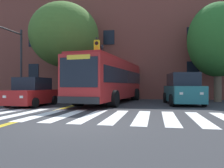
{
  "coord_description": "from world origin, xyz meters",
  "views": [
    {
      "loc": [
        2.48,
        -7.14,
        1.32
      ],
      "look_at": [
        0.05,
        8.79,
        1.42
      ],
      "focal_mm": 35.0,
      "sensor_mm": 36.0,
      "label": 1
    }
  ],
  "objects_px": {
    "car_teal_far_lane": "(183,90)",
    "car_silver_behind_bus": "(122,88)",
    "car_red_near_lane": "(33,93)",
    "traffic_light_far_corner": "(9,50)",
    "city_bus": "(113,80)",
    "traffic_light_overhead": "(100,60)",
    "street_tree_curbside_large": "(217,40)",
    "street_tree_curbside_small": "(65,35)"
  },
  "relations": [
    {
      "from": "car_silver_behind_bus",
      "to": "traffic_light_far_corner",
      "type": "bearing_deg",
      "value": -124.31
    },
    {
      "from": "street_tree_curbside_large",
      "to": "car_silver_behind_bus",
      "type": "bearing_deg",
      "value": 141.04
    },
    {
      "from": "car_teal_far_lane",
      "to": "city_bus",
      "type": "bearing_deg",
      "value": 165.66
    },
    {
      "from": "car_red_near_lane",
      "to": "car_silver_behind_bus",
      "type": "height_order",
      "value": "car_silver_behind_bus"
    },
    {
      "from": "city_bus",
      "to": "car_teal_far_lane",
      "type": "bearing_deg",
      "value": -14.34
    },
    {
      "from": "car_red_near_lane",
      "to": "street_tree_curbside_large",
      "type": "relative_size",
      "value": 0.5
    },
    {
      "from": "car_silver_behind_bus",
      "to": "street_tree_curbside_small",
      "type": "height_order",
      "value": "street_tree_curbside_small"
    },
    {
      "from": "city_bus",
      "to": "street_tree_curbside_large",
      "type": "bearing_deg",
      "value": 11.4
    },
    {
      "from": "city_bus",
      "to": "traffic_light_far_corner",
      "type": "distance_m",
      "value": 8.07
    },
    {
      "from": "city_bus",
      "to": "car_silver_behind_bus",
      "type": "relative_size",
      "value": 2.4
    },
    {
      "from": "traffic_light_far_corner",
      "to": "car_teal_far_lane",
      "type": "bearing_deg",
      "value": 4.0
    },
    {
      "from": "city_bus",
      "to": "car_silver_behind_bus",
      "type": "bearing_deg",
      "value": 91.41
    },
    {
      "from": "car_red_near_lane",
      "to": "traffic_light_overhead",
      "type": "xyz_separation_m",
      "value": [
        4.02,
        1.91,
        2.26
      ]
    },
    {
      "from": "car_teal_far_lane",
      "to": "car_red_near_lane",
      "type": "bearing_deg",
      "value": -165.23
    },
    {
      "from": "city_bus",
      "to": "street_tree_curbside_large",
      "type": "xyz_separation_m",
      "value": [
        8.22,
        1.66,
        3.22
      ]
    },
    {
      "from": "car_silver_behind_bus",
      "to": "street_tree_curbside_large",
      "type": "bearing_deg",
      "value": -38.96
    },
    {
      "from": "city_bus",
      "to": "traffic_light_overhead",
      "type": "bearing_deg",
      "value": -108.84
    },
    {
      "from": "street_tree_curbside_large",
      "to": "street_tree_curbside_small",
      "type": "relative_size",
      "value": 0.92
    },
    {
      "from": "car_silver_behind_bus",
      "to": "traffic_light_overhead",
      "type": "bearing_deg",
      "value": -92.5
    },
    {
      "from": "car_teal_far_lane",
      "to": "car_silver_behind_bus",
      "type": "distance_m",
      "value": 11.07
    },
    {
      "from": "car_silver_behind_bus",
      "to": "street_tree_curbside_large",
      "type": "distance_m",
      "value": 11.54
    },
    {
      "from": "car_teal_far_lane",
      "to": "street_tree_curbside_small",
      "type": "bearing_deg",
      "value": 163.6
    },
    {
      "from": "car_red_near_lane",
      "to": "car_silver_behind_bus",
      "type": "xyz_separation_m",
      "value": [
        4.48,
        12.31,
        0.16
      ]
    },
    {
      "from": "car_teal_far_lane",
      "to": "traffic_light_overhead",
      "type": "relative_size",
      "value": 1.04
    },
    {
      "from": "city_bus",
      "to": "traffic_light_overhead",
      "type": "xyz_separation_m",
      "value": [
        -0.66,
        -1.94,
        1.37
      ]
    },
    {
      "from": "car_teal_far_lane",
      "to": "street_tree_curbside_small",
      "type": "xyz_separation_m",
      "value": [
        -9.61,
        2.83,
        4.72
      ]
    },
    {
      "from": "traffic_light_overhead",
      "to": "street_tree_curbside_large",
      "type": "relative_size",
      "value": 0.57
    },
    {
      "from": "car_teal_far_lane",
      "to": "car_silver_behind_bus",
      "type": "bearing_deg",
      "value": 118.21
    },
    {
      "from": "traffic_light_overhead",
      "to": "street_tree_curbside_small",
      "type": "relative_size",
      "value": 0.53
    },
    {
      "from": "street_tree_curbside_large",
      "to": "city_bus",
      "type": "bearing_deg",
      "value": -168.6
    },
    {
      "from": "car_teal_far_lane",
      "to": "street_tree_curbside_large",
      "type": "xyz_separation_m",
      "value": [
        3.19,
        2.94,
        3.93
      ]
    },
    {
      "from": "traffic_light_far_corner",
      "to": "traffic_light_overhead",
      "type": "xyz_separation_m",
      "value": [
        6.8,
        0.22,
        -0.82
      ]
    },
    {
      "from": "traffic_light_overhead",
      "to": "street_tree_curbside_small",
      "type": "bearing_deg",
      "value": 138.39
    },
    {
      "from": "car_teal_far_lane",
      "to": "traffic_light_far_corner",
      "type": "relative_size",
      "value": 0.82
    },
    {
      "from": "car_silver_behind_bus",
      "to": "street_tree_curbside_small",
      "type": "xyz_separation_m",
      "value": [
        -4.37,
        -6.93,
        4.75
      ]
    },
    {
      "from": "car_red_near_lane",
      "to": "traffic_light_far_corner",
      "type": "bearing_deg",
      "value": 148.7
    },
    {
      "from": "car_silver_behind_bus",
      "to": "traffic_light_overhead",
      "type": "distance_m",
      "value": 10.63
    },
    {
      "from": "city_bus",
      "to": "traffic_light_far_corner",
      "type": "relative_size",
      "value": 2.14
    },
    {
      "from": "car_red_near_lane",
      "to": "street_tree_curbside_large",
      "type": "xyz_separation_m",
      "value": [
        12.9,
        5.5,
        4.12
      ]
    },
    {
      "from": "car_silver_behind_bus",
      "to": "street_tree_curbside_small",
      "type": "relative_size",
      "value": 0.6
    },
    {
      "from": "city_bus",
      "to": "car_silver_behind_bus",
      "type": "height_order",
      "value": "city_bus"
    },
    {
      "from": "street_tree_curbside_large",
      "to": "car_teal_far_lane",
      "type": "bearing_deg",
      "value": -137.35
    }
  ]
}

